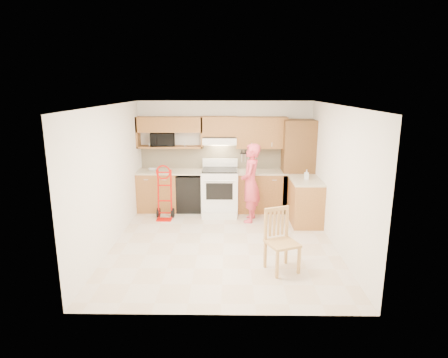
{
  "coord_description": "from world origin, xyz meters",
  "views": [
    {
      "loc": [
        0.1,
        -6.49,
        2.8
      ],
      "look_at": [
        0.0,
        0.5,
        1.1
      ],
      "focal_mm": 30.36,
      "sensor_mm": 36.0,
      "label": 1
    }
  ],
  "objects_px": {
    "person": "(251,183)",
    "hand_truck": "(164,195)",
    "microwave": "(163,139)",
    "dining_chair": "(282,241)",
    "range": "(220,188)"
  },
  "relations": [
    {
      "from": "microwave",
      "to": "person",
      "type": "relative_size",
      "value": 0.33
    },
    {
      "from": "microwave",
      "to": "dining_chair",
      "type": "bearing_deg",
      "value": -60.93
    },
    {
      "from": "person",
      "to": "hand_truck",
      "type": "bearing_deg",
      "value": -83.06
    },
    {
      "from": "microwave",
      "to": "dining_chair",
      "type": "height_order",
      "value": "microwave"
    },
    {
      "from": "microwave",
      "to": "range",
      "type": "distance_m",
      "value": 1.71
    },
    {
      "from": "microwave",
      "to": "dining_chair",
      "type": "distance_m",
      "value": 4.07
    },
    {
      "from": "dining_chair",
      "to": "microwave",
      "type": "bearing_deg",
      "value": 104.36
    },
    {
      "from": "person",
      "to": "hand_truck",
      "type": "relative_size",
      "value": 1.55
    },
    {
      "from": "person",
      "to": "hand_truck",
      "type": "height_order",
      "value": "person"
    },
    {
      "from": "range",
      "to": "hand_truck",
      "type": "xyz_separation_m",
      "value": [
        -1.19,
        -0.43,
        -0.06
      ]
    },
    {
      "from": "person",
      "to": "hand_truck",
      "type": "distance_m",
      "value": 1.88
    },
    {
      "from": "microwave",
      "to": "person",
      "type": "height_order",
      "value": "microwave"
    },
    {
      "from": "microwave",
      "to": "hand_truck",
      "type": "distance_m",
      "value": 1.35
    },
    {
      "from": "hand_truck",
      "to": "dining_chair",
      "type": "bearing_deg",
      "value": -45.27
    },
    {
      "from": "dining_chair",
      "to": "hand_truck",
      "type": "bearing_deg",
      "value": 110.72
    }
  ]
}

